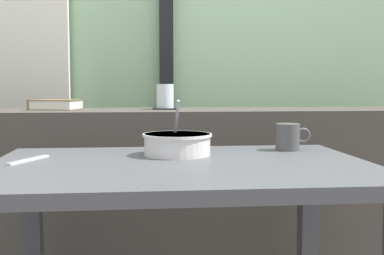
{
  "coord_description": "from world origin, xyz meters",
  "views": [
    {
      "loc": [
        -0.14,
        -1.48,
        0.94
      ],
      "look_at": [
        0.04,
        0.35,
        0.78
      ],
      "focal_mm": 47.27,
      "sensor_mm": 36.0,
      "label": 1
    }
  ],
  "objects_px": {
    "coaster_square": "(165,109)",
    "soup_bowl": "(177,144)",
    "ceramic_mug": "(288,137)",
    "closed_book": "(56,104)",
    "juice_glass": "(165,97)",
    "breakfast_table": "(182,207)",
    "fork_utensil": "(29,160)"
  },
  "relations": [
    {
      "from": "coaster_square",
      "to": "fork_utensil",
      "type": "bearing_deg",
      "value": -122.37
    },
    {
      "from": "closed_book",
      "to": "soup_bowl",
      "type": "bearing_deg",
      "value": -53.25
    },
    {
      "from": "coaster_square",
      "to": "soup_bowl",
      "type": "relative_size",
      "value": 0.49
    },
    {
      "from": "closed_book",
      "to": "breakfast_table",
      "type": "bearing_deg",
      "value": -59.05
    },
    {
      "from": "juice_glass",
      "to": "ceramic_mug",
      "type": "height_order",
      "value": "juice_glass"
    },
    {
      "from": "coaster_square",
      "to": "juice_glass",
      "type": "bearing_deg",
      "value": 0.0
    },
    {
      "from": "breakfast_table",
      "to": "closed_book",
      "type": "relative_size",
      "value": 4.91
    },
    {
      "from": "coaster_square",
      "to": "soup_bowl",
      "type": "xyz_separation_m",
      "value": [
        0.01,
        -0.57,
        -0.08
      ]
    },
    {
      "from": "closed_book",
      "to": "juice_glass",
      "type": "bearing_deg",
      "value": -3.86
    },
    {
      "from": "fork_utensil",
      "to": "ceramic_mug",
      "type": "distance_m",
      "value": 0.79
    },
    {
      "from": "coaster_square",
      "to": "ceramic_mug",
      "type": "xyz_separation_m",
      "value": [
        0.37,
        -0.49,
        -0.07
      ]
    },
    {
      "from": "closed_book",
      "to": "fork_utensil",
      "type": "height_order",
      "value": "closed_book"
    },
    {
      "from": "coaster_square",
      "to": "fork_utensil",
      "type": "distance_m",
      "value": 0.77
    },
    {
      "from": "fork_utensil",
      "to": "soup_bowl",
      "type": "bearing_deg",
      "value": 34.47
    },
    {
      "from": "breakfast_table",
      "to": "soup_bowl",
      "type": "relative_size",
      "value": 4.97
    },
    {
      "from": "coaster_square",
      "to": "juice_glass",
      "type": "relative_size",
      "value": 1.03
    },
    {
      "from": "soup_bowl",
      "to": "ceramic_mug",
      "type": "distance_m",
      "value": 0.37
    },
    {
      "from": "closed_book",
      "to": "soup_bowl",
      "type": "height_order",
      "value": "soup_bowl"
    },
    {
      "from": "breakfast_table",
      "to": "juice_glass",
      "type": "height_order",
      "value": "juice_glass"
    },
    {
      "from": "breakfast_table",
      "to": "soup_bowl",
      "type": "xyz_separation_m",
      "value": [
        -0.0,
        0.15,
        0.15
      ]
    },
    {
      "from": "breakfast_table",
      "to": "juice_glass",
      "type": "bearing_deg",
      "value": 90.58
    },
    {
      "from": "coaster_square",
      "to": "ceramic_mug",
      "type": "bearing_deg",
      "value": -53.26
    },
    {
      "from": "soup_bowl",
      "to": "fork_utensil",
      "type": "relative_size",
      "value": 1.2
    },
    {
      "from": "coaster_square",
      "to": "ceramic_mug",
      "type": "distance_m",
      "value": 0.62
    },
    {
      "from": "coaster_square",
      "to": "juice_glass",
      "type": "xyz_separation_m",
      "value": [
        0.0,
        0.0,
        0.05
      ]
    },
    {
      "from": "breakfast_table",
      "to": "ceramic_mug",
      "type": "height_order",
      "value": "ceramic_mug"
    },
    {
      "from": "coaster_square",
      "to": "closed_book",
      "type": "relative_size",
      "value": 0.48
    },
    {
      "from": "soup_bowl",
      "to": "breakfast_table",
      "type": "bearing_deg",
      "value": -89.91
    },
    {
      "from": "closed_book",
      "to": "ceramic_mug",
      "type": "bearing_deg",
      "value": -32.88
    },
    {
      "from": "closed_book",
      "to": "fork_utensil",
      "type": "distance_m",
      "value": 0.68
    },
    {
      "from": "closed_book",
      "to": "ceramic_mug",
      "type": "height_order",
      "value": "closed_book"
    },
    {
      "from": "breakfast_table",
      "to": "coaster_square",
      "type": "xyz_separation_m",
      "value": [
        -0.01,
        0.72,
        0.23
      ]
    }
  ]
}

